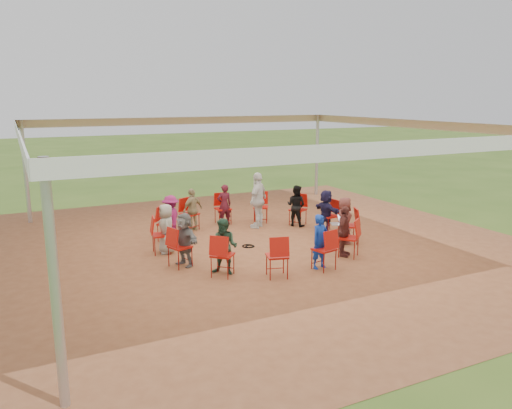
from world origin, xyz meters
name	(u,v)px	position (x,y,z in m)	size (l,w,h in m)	color
ground	(256,245)	(0.00, 0.00, 0.00)	(80.00, 80.00, 0.00)	#3D5B1C
dirt_patch	(256,245)	(0.00, 0.00, 0.01)	(13.00, 13.00, 0.00)	brown
tent	(256,150)	(0.00, 0.00, 2.37)	(10.33, 10.33, 3.00)	#B2B2B7
chair_0	(349,226)	(2.16, -0.90, 0.45)	(0.42, 0.44, 0.90)	#B71209
chair_1	(329,216)	(2.33, 0.21, 0.45)	(0.42, 0.44, 0.90)	#B71209
chair_2	(298,210)	(1.97, 1.27, 0.45)	(0.42, 0.44, 0.90)	#B71209
chair_3	(261,207)	(1.15, 2.04, 0.45)	(0.42, 0.44, 0.90)	#B71209
chair_4	(223,209)	(0.07, 2.34, 0.45)	(0.42, 0.44, 0.90)	#B71209
chair_5	(190,214)	(-1.03, 2.11, 0.45)	(0.42, 0.44, 0.90)	#B71209
chair_6	(167,223)	(-1.89, 1.39, 0.45)	(0.42, 0.44, 0.90)	#B71209
chair_7	(161,235)	(-2.32, 0.35, 0.45)	(0.42, 0.44, 0.90)	#B71209
chair_8	(180,247)	(-2.21, -0.76, 0.45)	(0.42, 0.44, 0.90)	#B71209
chair_9	(223,255)	(-1.61, -1.71, 0.45)	(0.42, 0.44, 0.90)	#B71209
chair_10	(277,256)	(-0.63, -2.26, 0.45)	(0.42, 0.44, 0.90)	#B71209
chair_11	(324,249)	(0.49, -2.29, 0.45)	(0.42, 0.44, 0.90)	#B71209
chair_12	(349,238)	(1.50, -1.80, 0.45)	(0.42, 0.44, 0.90)	#B71209
person_seated_0	(344,220)	(2.05, -0.85, 0.60)	(0.58, 0.32, 1.18)	brown
person_seated_1	(326,211)	(2.21, 0.20, 0.60)	(1.10, 0.41, 1.18)	#1C193D
person_seated_2	(296,206)	(1.87, 1.21, 0.60)	(0.58, 0.33, 1.18)	black
person_seated_3	(224,205)	(0.07, 2.22, 0.60)	(0.43, 0.28, 1.18)	#46111D
person_seated_4	(193,210)	(-0.97, 2.00, 0.60)	(0.69, 0.35, 1.18)	#9B8B60
person_seated_5	(171,218)	(-1.79, 1.32, 0.60)	(0.76, 0.38, 1.18)	#821752
person_seated_6	(166,229)	(-2.20, 0.33, 0.60)	(0.58, 0.32, 1.18)	#9D9B8A
person_seated_7	(184,239)	(-2.10, -0.73, 0.60)	(1.10, 0.41, 1.18)	slate
person_seated_8	(224,247)	(-1.52, -1.62, 0.60)	(0.58, 0.33, 1.18)	#254935
person_seated_9	(320,242)	(0.47, -2.17, 0.60)	(0.43, 0.28, 1.18)	#1033A1
person_seated_10	(344,231)	(1.42, -1.71, 0.60)	(0.69, 0.35, 1.18)	brown
standing_person	(258,200)	(0.81, 1.53, 0.80)	(0.93, 0.47, 1.58)	silver
cable_coil	(249,246)	(-0.24, -0.08, 0.02)	(0.37, 0.37, 0.03)	black
laptop	(338,222)	(1.91, -0.79, 0.57)	(0.37, 0.41, 0.23)	#B7B7BC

